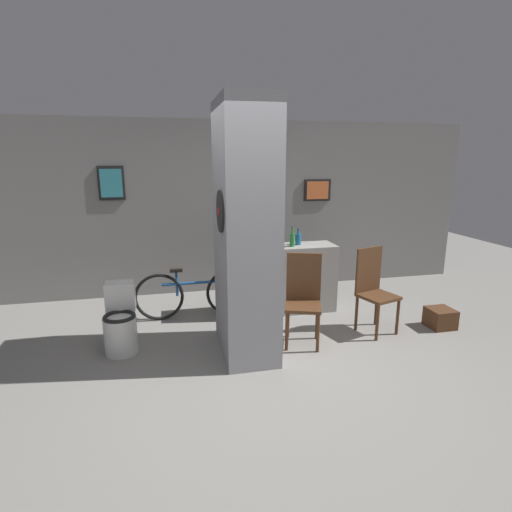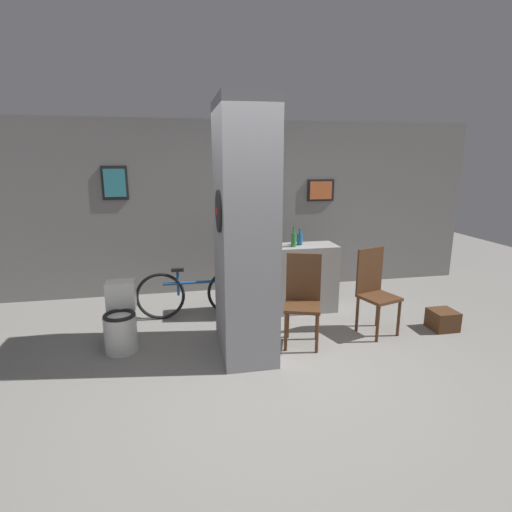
% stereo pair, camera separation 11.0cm
% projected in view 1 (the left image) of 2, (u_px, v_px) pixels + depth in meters
% --- Properties ---
extents(ground_plane, '(14.00, 14.00, 0.00)m').
position_uv_depth(ground_plane, '(265.00, 371.00, 3.93)').
color(ground_plane, gray).
extents(wall_back, '(8.00, 0.09, 2.60)m').
position_uv_depth(wall_back, '(224.00, 208.00, 6.11)').
color(wall_back, gray).
rests_on(wall_back, ground_plane).
extents(pillar_center, '(0.57, 0.97, 2.60)m').
position_uv_depth(pillar_center, '(245.00, 233.00, 4.06)').
color(pillar_center, gray).
rests_on(pillar_center, ground_plane).
extents(counter_shelf, '(1.50, 0.44, 0.91)m').
position_uv_depth(counter_shelf, '(280.00, 279.00, 5.39)').
color(counter_shelf, gray).
rests_on(counter_shelf, ground_plane).
extents(toilet, '(0.35, 0.51, 0.72)m').
position_uv_depth(toilet, '(121.00, 323.00, 4.29)').
color(toilet, silver).
rests_on(toilet, ground_plane).
extents(chair_near_pillar, '(0.49, 0.49, 1.01)m').
position_uv_depth(chair_near_pillar, '(303.00, 296.00, 4.45)').
color(chair_near_pillar, '#4C2D19').
rests_on(chair_near_pillar, ground_plane).
extents(chair_by_doorway, '(0.49, 0.49, 1.01)m').
position_uv_depth(chair_by_doorway, '(374.00, 287.00, 4.75)').
color(chair_by_doorway, '#4C2D19').
rests_on(chair_by_doorway, ground_plane).
extents(bicycle, '(1.54, 0.42, 0.67)m').
position_uv_depth(bicycle, '(195.00, 293.00, 5.20)').
color(bicycle, black).
rests_on(bicycle, ground_plane).
extents(bottle_tall, '(0.07, 0.07, 0.27)m').
position_uv_depth(bottle_tall, '(292.00, 239.00, 5.23)').
color(bottle_tall, '#267233').
rests_on(bottle_tall, counter_shelf).
extents(bottle_short, '(0.08, 0.08, 0.23)m').
position_uv_depth(bottle_short, '(298.00, 239.00, 5.34)').
color(bottle_short, '#19598C').
rests_on(bottle_short, counter_shelf).
extents(floor_crate, '(0.30, 0.30, 0.24)m').
position_uv_depth(floor_crate, '(440.00, 318.00, 4.93)').
color(floor_crate, '#4C2D19').
rests_on(floor_crate, ground_plane).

